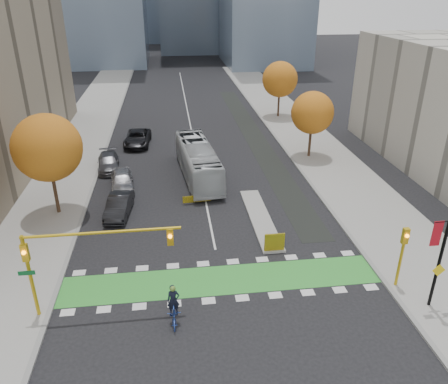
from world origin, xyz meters
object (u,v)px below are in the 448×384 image
object	(u,v)px
traffic_signal_west	(77,252)
parked_car_c	(108,162)
tree_east_near	(312,113)
traffic_signal_east	(403,249)
tree_west	(47,148)
parked_car_d	(137,138)
banner_lamppost	(445,238)
tree_east_far	(280,79)
cyclist	(174,310)
parked_car_b	(119,206)
bus	(198,161)
parked_car_a	(122,180)
hazard_board	(275,242)

from	to	relation	value
traffic_signal_west	parked_car_c	distance (m)	21.94
tree_east_near	parked_car_c	bearing A→B (deg)	-177.70
traffic_signal_east	parked_car_c	bearing A→B (deg)	131.99
tree_west	parked_car_d	distance (m)	17.91
banner_lamppost	parked_car_c	distance (m)	31.54
tree_east_far	cyclist	bearing A→B (deg)	-111.24
parked_car_b	parked_car_d	world-z (taller)	parked_car_d
tree_east_far	parked_car_d	xyz separation A→B (m)	(-19.00, -9.64, -4.42)
bus	parked_car_c	distance (m)	9.36
banner_lamppost	parked_car_b	bearing A→B (deg)	143.71
tree_east_far	parked_car_a	xyz separation A→B (m)	(-19.74, -21.84, -4.39)
tree_east_near	traffic_signal_east	bearing A→B (deg)	-93.81
bus	parked_car_a	distance (m)	7.31
tree_east_near	cyclist	bearing A→B (deg)	-122.13
hazard_board	parked_car_a	world-z (taller)	parked_car_a
traffic_signal_west	parked_car_b	size ratio (longest dim) A/B	1.79
traffic_signal_west	parked_car_b	distance (m)	12.14
parked_car_c	traffic_signal_east	bearing A→B (deg)	-54.37
tree_west	parked_car_b	world-z (taller)	tree_west
parked_car_b	hazard_board	bearing A→B (deg)	-26.27
tree_east_far	bus	xyz separation A→B (m)	(-12.72, -19.96, -3.59)
traffic_signal_east	bus	world-z (taller)	traffic_signal_east
banner_lamppost	tree_east_far	bearing A→B (deg)	88.59
traffic_signal_west	parked_car_c	world-z (taller)	traffic_signal_west
cyclist	parked_car_c	world-z (taller)	cyclist
cyclist	parked_car_b	bearing A→B (deg)	107.11
tree_east_far	parked_car_a	distance (m)	29.77
traffic_signal_east	parked_car_a	world-z (taller)	traffic_signal_east
tree_west	tree_east_far	xyz separation A→B (m)	(24.50, 26.00, -0.38)
bus	parked_car_d	world-z (taller)	bus
tree_east_far	parked_car_d	size ratio (longest dim) A/B	1.29
banner_lamppost	tree_east_near	bearing A→B (deg)	88.83
traffic_signal_east	traffic_signal_west	bearing A→B (deg)	-179.99
traffic_signal_west	parked_car_d	distance (m)	29.08
traffic_signal_east	parked_car_d	world-z (taller)	traffic_signal_east
traffic_signal_east	hazard_board	bearing A→B (deg)	144.08
tree_east_near	banner_lamppost	size ratio (longest dim) A/B	0.85
tree_west	banner_lamppost	bearing A→B (deg)	-31.68
tree_east_near	parked_car_d	xyz separation A→B (m)	(-18.50, 6.36, -4.04)
tree_east_far	parked_car_b	world-z (taller)	tree_east_far
cyclist	traffic_signal_west	bearing A→B (deg)	163.90
banner_lamppost	parked_car_d	xyz separation A→B (m)	(-18.00, 30.86, -3.79)
hazard_board	bus	bearing A→B (deg)	106.96
traffic_signal_west	cyclist	bearing A→B (deg)	-15.82
banner_lamppost	parked_car_c	bearing A→B (deg)	130.91
tree_east_far	cyclist	xyz separation A→B (m)	(-15.51, -39.90, -4.44)
hazard_board	parked_car_c	xyz separation A→B (m)	(-13.00, 16.96, -0.06)
bus	parked_car_d	xyz separation A→B (m)	(-6.28, 10.32, -0.83)
tree_east_near	cyclist	size ratio (longest dim) A/B	2.97
banner_lamppost	parked_car_c	xyz separation A→B (m)	(-20.50, 23.66, -3.87)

